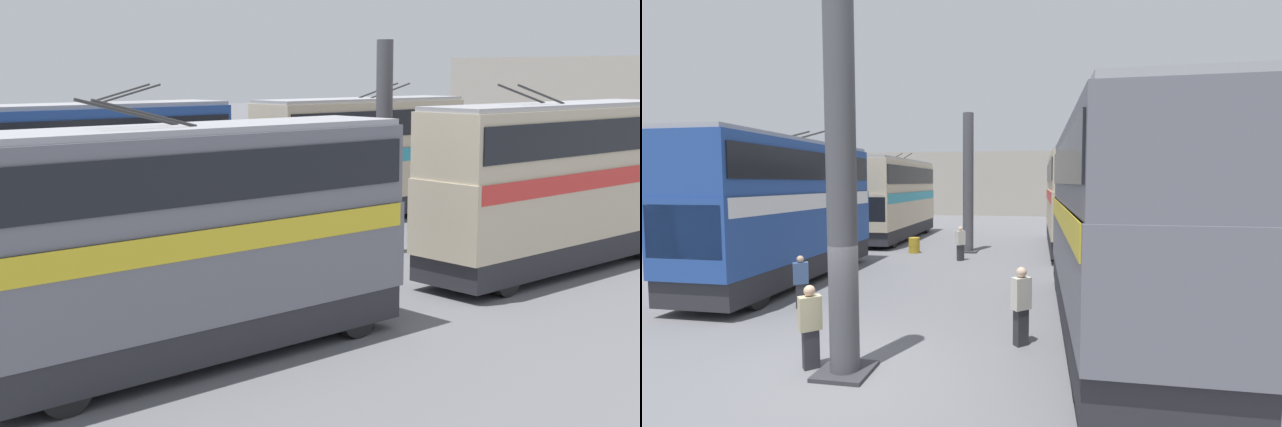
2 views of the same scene
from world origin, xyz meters
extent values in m
plane|color=slate|center=(0.00, 0.00, 0.00)|extent=(240.00, 240.00, 0.00)
cube|color=#A8A093|center=(39.58, 0.00, 3.55)|extent=(0.50, 36.00, 7.09)
cylinder|color=#4C4C51|center=(-0.12, 0.00, 3.65)|extent=(0.56, 0.56, 7.29)
cube|color=#333338|center=(-0.12, 0.00, 0.04)|extent=(1.01, 1.01, 0.08)
cylinder|color=#4C4C51|center=(14.60, 0.00, 3.65)|extent=(0.56, 0.56, 7.29)
cube|color=#333338|center=(14.60, 0.00, 0.04)|extent=(1.01, 1.01, 0.08)
cylinder|color=black|center=(7.06, -6.50, 0.53)|extent=(1.06, 0.30, 1.06)
cylinder|color=black|center=(7.06, -4.40, 0.53)|extent=(1.06, 0.30, 1.06)
cylinder|color=black|center=(-0.34, -6.50, 0.53)|extent=(1.06, 0.30, 1.06)
cylinder|color=black|center=(-0.34, -4.40, 0.53)|extent=(1.06, 0.30, 1.06)
cube|color=#28282D|center=(3.26, -5.45, 0.69)|extent=(10.19, 2.45, 0.79)
cube|color=slate|center=(3.26, -5.45, 2.11)|extent=(10.40, 2.50, 2.06)
cube|color=yellow|center=(3.26, -5.45, 2.86)|extent=(10.09, 2.54, 0.55)
cube|color=slate|center=(3.26, -5.45, 4.07)|extent=(10.30, 2.43, 1.85)
cube|color=black|center=(3.26, -5.45, 4.16)|extent=(9.99, 2.51, 1.02)
cube|color=#9E9EA3|center=(3.26, -5.45, 5.06)|extent=(10.19, 2.25, 0.14)
cube|color=black|center=(8.40, -5.45, 2.32)|extent=(0.12, 2.30, 1.32)
cylinder|color=#282828|center=(1.96, -5.80, 5.42)|extent=(2.35, 0.07, 0.65)
cylinder|color=#282828|center=(1.96, -5.10, 5.42)|extent=(2.35, 0.07, 0.65)
cylinder|color=black|center=(20.52, -6.50, 0.52)|extent=(1.05, 0.30, 1.05)
cylinder|color=black|center=(20.52, -4.40, 0.52)|extent=(1.05, 0.30, 1.05)
cylinder|color=black|center=(12.88, -6.50, 0.52)|extent=(1.05, 0.30, 1.05)
cylinder|color=black|center=(12.88, -4.40, 0.52)|extent=(1.05, 0.30, 1.05)
cube|color=#28282D|center=(16.60, -5.45, 0.68)|extent=(10.43, 2.45, 0.79)
cube|color=beige|center=(16.60, -5.45, 2.17)|extent=(10.64, 2.50, 2.19)
cube|color=red|center=(16.60, -5.45, 2.99)|extent=(10.32, 2.54, 0.55)
cube|color=beige|center=(16.60, -5.45, 4.20)|extent=(10.53, 2.43, 1.87)
cube|color=black|center=(16.60, -5.45, 4.29)|extent=(10.21, 2.51, 1.03)
cube|color=#9E9EA3|center=(16.60, -5.45, 5.20)|extent=(10.43, 2.25, 0.14)
cube|color=black|center=(21.86, -5.45, 2.39)|extent=(0.12, 2.30, 1.40)
cylinder|color=#282828|center=(15.27, -5.80, 5.56)|extent=(2.35, 0.07, 0.65)
cylinder|color=#282828|center=(15.27, -5.10, 5.56)|extent=(2.35, 0.07, 0.65)
cylinder|color=black|center=(3.35, 4.40, 0.51)|extent=(1.01, 0.30, 1.01)
cylinder|color=black|center=(3.35, 6.50, 0.51)|extent=(1.01, 0.30, 1.01)
cylinder|color=black|center=(9.74, 4.40, 0.51)|extent=(1.01, 0.30, 1.01)
cylinder|color=black|center=(9.74, 6.50, 0.51)|extent=(1.01, 0.30, 1.01)
cube|color=#28282D|center=(6.64, 5.45, 0.67)|extent=(9.20, 2.45, 0.78)
cube|color=#234793|center=(6.64, 5.45, 2.17)|extent=(9.39, 2.50, 2.23)
cube|color=white|center=(6.64, 5.45, 3.01)|extent=(9.11, 2.54, 0.55)
cube|color=#234793|center=(6.64, 5.45, 4.18)|extent=(9.30, 2.43, 1.79)
cube|color=black|center=(6.64, 5.45, 4.27)|extent=(9.01, 2.51, 0.98)
cube|color=#9E9EA3|center=(6.64, 5.45, 5.15)|extent=(9.20, 2.25, 0.14)
cube|color=black|center=(2.01, 5.45, 2.40)|extent=(0.12, 2.30, 1.43)
cylinder|color=#282828|center=(7.82, 5.10, 5.51)|extent=(2.35, 0.07, 0.65)
cylinder|color=#282828|center=(7.82, 5.80, 5.51)|extent=(2.35, 0.07, 0.65)
cylinder|color=black|center=(15.20, 4.40, 0.46)|extent=(0.92, 0.30, 0.92)
cylinder|color=black|center=(15.20, 6.50, 0.46)|extent=(0.92, 0.30, 0.92)
cylinder|color=black|center=(22.42, 4.40, 0.46)|extent=(0.92, 0.30, 0.92)
cylinder|color=black|center=(22.42, 6.50, 0.46)|extent=(0.92, 0.30, 0.92)
cube|color=#28282D|center=(18.91, 5.45, 0.63)|extent=(10.02, 2.45, 0.76)
cube|color=beige|center=(18.91, 5.45, 2.04)|extent=(10.23, 2.50, 2.06)
cube|color=teal|center=(18.91, 5.45, 2.80)|extent=(9.92, 2.54, 0.55)
cube|color=beige|center=(18.91, 5.45, 4.03)|extent=(10.12, 2.43, 1.92)
cube|color=black|center=(18.91, 5.45, 4.13)|extent=(9.82, 2.51, 1.06)
cube|color=#9E9EA3|center=(18.91, 5.45, 5.07)|extent=(10.02, 2.25, 0.14)
cube|color=black|center=(13.86, 5.45, 2.25)|extent=(0.12, 2.30, 1.32)
cylinder|color=#282828|center=(20.19, 5.10, 5.43)|extent=(2.35, 0.07, 0.65)
cylinder|color=#282828|center=(20.19, 5.80, 5.43)|extent=(2.35, 0.07, 0.65)
cube|color=#2D2D33|center=(-0.02, 0.77, 0.39)|extent=(0.35, 0.36, 0.78)
cube|color=tan|center=(-0.02, 0.77, 1.11)|extent=(0.46, 0.47, 0.68)
sphere|color=tan|center=(-0.02, 0.77, 1.56)|extent=(0.22, 0.22, 0.22)
cube|color=#2D2D33|center=(3.71, 3.19, 0.36)|extent=(0.33, 0.36, 0.72)
cube|color=#3D5684|center=(3.71, 3.19, 1.03)|extent=(0.44, 0.48, 0.63)
sphere|color=tan|center=(3.71, 3.19, 1.45)|extent=(0.20, 0.20, 0.20)
cube|color=#2D2D33|center=(1.91, -3.29, 0.42)|extent=(0.35, 0.36, 0.83)
cube|color=beige|center=(1.91, -3.29, 1.20)|extent=(0.46, 0.47, 0.72)
sphere|color=beige|center=(1.91, -3.29, 1.68)|extent=(0.24, 0.24, 0.24)
cube|color=#2D2D33|center=(12.01, -0.06, 0.38)|extent=(0.36, 0.35, 0.75)
cube|color=beige|center=(12.01, -0.06, 1.08)|extent=(0.47, 0.46, 0.65)
sphere|color=beige|center=(12.01, -0.06, 1.51)|extent=(0.21, 0.21, 0.21)
cylinder|color=#B28E23|center=(13.77, 2.73, 0.40)|extent=(0.58, 0.58, 0.81)
cylinder|color=#B28E23|center=(13.77, 2.73, 0.40)|extent=(0.61, 0.61, 0.04)
camera|label=1|loc=(-7.14, -21.22, 6.27)|focal=50.00mm
camera|label=2|loc=(-7.61, -3.63, 3.68)|focal=24.00mm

